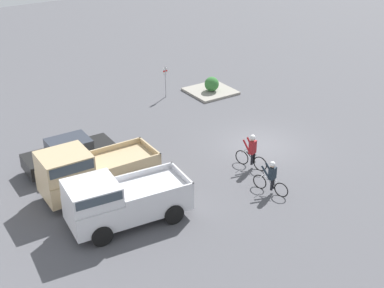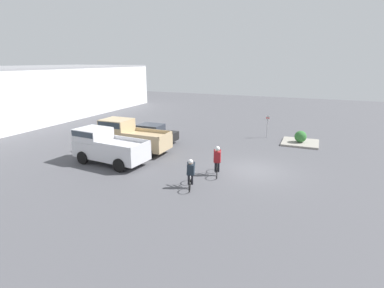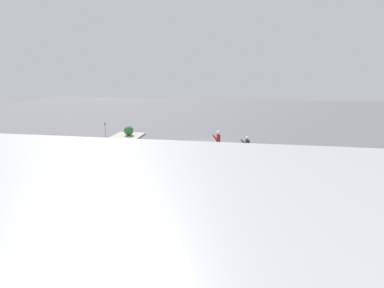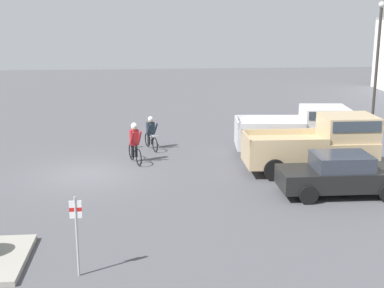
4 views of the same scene
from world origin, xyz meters
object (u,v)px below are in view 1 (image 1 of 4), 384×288
object	(u,v)px
sedan_0	(70,154)
shrub	(212,84)
pickup_truck_1	(89,171)
fire_lane_sign	(165,78)
pickup_truck_0	(119,200)
cyclist_1	(271,177)
cyclist_0	(252,151)

from	to	relation	value
sedan_0	shrub	xyz separation A→B (m)	(4.23, -11.48, -0.13)
pickup_truck_1	fire_lane_sign	distance (m)	11.96
pickup_truck_0	sedan_0	distance (m)	5.58
cyclist_1	fire_lane_sign	distance (m)	12.62
fire_lane_sign	shrub	bearing A→B (deg)	-110.57
pickup_truck_0	shrub	xyz separation A→B (m)	(9.79, -11.58, -0.53)
pickup_truck_1	fire_lane_sign	bearing A→B (deg)	-47.43
cyclist_1	fire_lane_sign	xyz separation A→B (m)	(12.45, -1.98, 0.46)
cyclist_1	sedan_0	bearing A→B (deg)	42.85
pickup_truck_1	sedan_0	xyz separation A→B (m)	(2.79, -0.19, -0.45)
fire_lane_sign	sedan_0	bearing A→B (deg)	121.58
shrub	pickup_truck_1	bearing A→B (deg)	121.03
pickup_truck_1	sedan_0	world-z (taller)	pickup_truck_1
pickup_truck_1	shrub	distance (m)	13.63
pickup_truck_1	shrub	bearing A→B (deg)	-58.97
pickup_truck_0	shrub	size ratio (longest dim) A/B	5.48
fire_lane_sign	shrub	size ratio (longest dim) A/B	2.20
sedan_0	fire_lane_sign	xyz separation A→B (m)	(5.30, -8.62, 0.51)
fire_lane_sign	shrub	world-z (taller)	fire_lane_sign
cyclist_1	pickup_truck_0	bearing A→B (deg)	76.70
fire_lane_sign	shrub	distance (m)	3.12
fire_lane_sign	pickup_truck_1	bearing A→B (deg)	132.57
fire_lane_sign	cyclist_1	bearing A→B (deg)	170.97
pickup_truck_1	sedan_0	distance (m)	2.84
pickup_truck_0	cyclist_0	distance (m)	7.51
cyclist_0	cyclist_1	world-z (taller)	cyclist_0
cyclist_1	shrub	size ratio (longest dim) A/B	1.87
pickup_truck_1	pickup_truck_0	bearing A→B (deg)	-178.30
sedan_0	cyclist_0	distance (m)	8.84
pickup_truck_0	cyclist_1	size ratio (longest dim) A/B	2.94
pickup_truck_1	fire_lane_sign	size ratio (longest dim) A/B	2.53
pickup_truck_0	cyclist_1	world-z (taller)	pickup_truck_0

